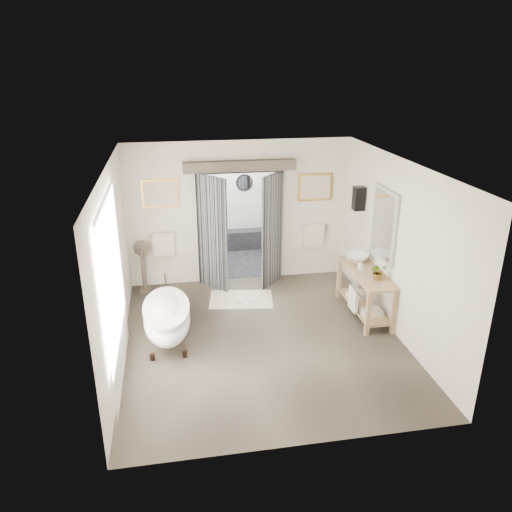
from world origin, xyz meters
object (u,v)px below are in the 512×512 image
object	(u,v)px
clawfoot_tub	(167,317)
vanity	(364,289)
rug	(241,299)
basin	(356,258)

from	to	relation	value
clawfoot_tub	vanity	xyz separation A→B (m)	(3.49, 0.26, 0.10)
vanity	rug	size ratio (longest dim) A/B	1.33
clawfoot_tub	vanity	bearing A→B (deg)	4.20
rug	basin	xyz separation A→B (m)	(2.07, -0.53, 0.92)
clawfoot_tub	rug	size ratio (longest dim) A/B	1.41
rug	basin	size ratio (longest dim) A/B	2.65
clawfoot_tub	basin	world-z (taller)	basin
basin	rug	bearing A→B (deg)	159.30
vanity	clawfoot_tub	bearing A→B (deg)	-175.80
basin	clawfoot_tub	bearing A→B (deg)	-174.87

